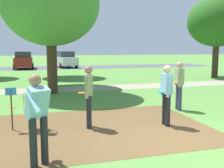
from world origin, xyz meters
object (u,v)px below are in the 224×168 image
Objects in this scene: disc_golf_basket at (31,102)px; frisbee_near_basket at (12,108)px; player_waiting_right at (38,114)px; parked_car_center_left at (65,59)px; player_foreground_watching at (179,83)px; parked_car_leftmost at (24,60)px; player_throwing at (167,92)px; tree_near_right at (51,4)px; tree_mid_right at (217,22)px; player_waiting_left at (89,93)px; frisbee_by_tee at (89,117)px; tree_far_left at (52,21)px; tree_mid_center at (49,7)px.

frisbee_near_basket is (-0.71, 3.00, -0.74)m from disc_golf_basket.
parked_car_center_left is at bearing 82.51° from player_waiting_right.
player_waiting_right is (0.15, -2.37, 0.23)m from disc_golf_basket.
player_foreground_watching is 6.13m from frisbee_near_basket.
parked_car_leftmost is (-5.89, 22.03, -0.05)m from player_foreground_watching.
player_foreground_watching is at bearing 50.68° from player_throwing.
player_waiting_right is at bearing -95.69° from tree_near_right.
disc_golf_basket reaches higher than frisbee_near_basket.
parked_car_center_left reaches higher than frisbee_near_basket.
tree_mid_right is at bearing 43.45° from player_waiting_right.
frisbee_near_basket is at bearing 124.78° from player_waiting_left.
tree_mid_right is (13.29, 10.08, 3.37)m from disc_golf_basket.
player_foreground_watching reaches higher than frisbee_near_basket.
disc_golf_basket is at bearing 93.60° from player_waiting_right.
player_foreground_watching is at bearing -19.44° from frisbee_near_basket.
frisbee_by_tee is at bearing 26.57° from disc_golf_basket.
player_throwing and player_waiting_left have the same top height.
disc_golf_basket is at bearing -87.76° from parked_car_leftmost.
tree_far_left reaches higher than player_foreground_watching.
parked_car_center_left is (4.31, 20.86, 0.91)m from frisbee_near_basket.
tree_mid_center is 12.30m from tree_mid_right.
disc_golf_basket is 17.01m from tree_mid_right.
player_foreground_watching is 9.36m from tree_mid_center.
frisbee_by_tee is at bearing -40.72° from frisbee_near_basket.
tree_far_left is at bearing 84.55° from tree_mid_center.
tree_near_right reaches higher than tree_far_left.
player_throwing is at bearing -74.54° from tree_mid_center.
tree_near_right is (-0.78, 5.03, 4.20)m from frisbee_by_tee.
tree_far_left is at bearing 104.86° from player_foreground_watching.
tree_near_right is 13.01m from tree_mid_right.
frisbee_by_tee is at bearing 78.41° from player_waiting_left.
player_waiting_left is 0.29× the size of tree_mid_right.
tree_far_left is at bearing 89.84° from player_waiting_left.
disc_golf_basket is 2.39m from player_waiting_right.
tree_far_left is (-11.72, 3.83, 0.10)m from tree_mid_right.
player_throwing is 7.32× the size of frisbee_by_tee.
tree_far_left is 9.99m from parked_car_leftmost.
player_foreground_watching is 22.92m from parked_car_center_left.
tree_mid_center reaches higher than player_throwing.
player_waiting_left is at bearing -84.84° from tree_near_right.
parked_car_center_left reaches higher than player_foreground_watching.
tree_mid_center is at bearing 72.65° from frisbee_near_basket.
player_foreground_watching is 2.11m from player_throwing.
tree_mid_center is at bearing 116.92° from player_foreground_watching.
player_throwing is at bearing -81.82° from tree_far_left.
tree_far_left reaches higher than player_waiting_right.
player_waiting_right is at bearing -86.40° from disc_golf_basket.
tree_mid_center reaches higher than parked_car_leftmost.
player_waiting_left is 0.27× the size of tree_mid_center.
frisbee_near_basket is at bearing -101.81° from tree_far_left.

